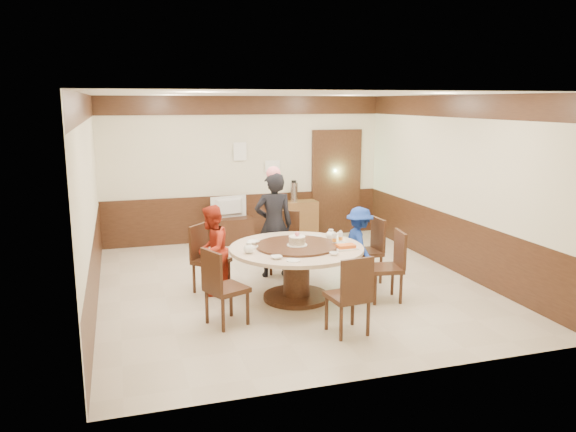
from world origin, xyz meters
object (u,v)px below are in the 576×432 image
object	(u,v)px
person_blue	(359,245)
birthday_cake	(297,241)
television	(230,207)
thermos	(294,192)
banquet_table	(296,262)
person_red	(212,250)
shrimp_platter	(346,247)
side_cabinet	(297,220)
person_standing	(274,225)
tv_stand	(230,231)

from	to	relation	value
person_blue	birthday_cake	xyz separation A→B (m)	(-1.16, -0.52, 0.27)
television	thermos	xyz separation A→B (m)	(1.29, 0.03, 0.23)
banquet_table	person_red	world-z (taller)	person_red
shrimp_platter	side_cabinet	size ratio (longest dim) A/B	0.38
person_standing	shrimp_platter	xyz separation A→B (m)	(0.61, -1.41, -0.04)
tv_stand	thermos	distance (m)	1.47
person_blue	thermos	world-z (taller)	person_blue
person_blue	thermos	size ratio (longest dim) A/B	3.02
tv_stand	side_cabinet	distance (m)	1.36
person_standing	birthday_cake	world-z (taller)	person_standing
tv_stand	shrimp_platter	bearing A→B (deg)	-76.68
person_blue	shrimp_platter	size ratio (longest dim) A/B	3.83
person_standing	side_cabinet	size ratio (longest dim) A/B	2.06
banquet_table	person_standing	bearing A→B (deg)	90.89
person_standing	person_red	bearing A→B (deg)	32.60
banquet_table	shrimp_platter	bearing A→B (deg)	-27.63
birthday_cake	tv_stand	size ratio (longest dim) A/B	0.33
birthday_cake	thermos	size ratio (longest dim) A/B	0.73
person_red	side_cabinet	bearing A→B (deg)	173.83
person_blue	shrimp_platter	bearing A→B (deg)	147.21
person_red	side_cabinet	distance (m)	3.57
banquet_table	tv_stand	xyz separation A→B (m)	(-0.27, 3.34, -0.28)
banquet_table	television	distance (m)	3.36
shrimp_platter	television	world-z (taller)	television
shrimp_platter	television	distance (m)	3.76
person_standing	television	distance (m)	2.26
birthday_cake	tv_stand	distance (m)	3.45
shrimp_platter	side_cabinet	world-z (taller)	shrimp_platter
banquet_table	thermos	distance (m)	3.55
person_standing	thermos	distance (m)	2.50
birthday_cake	tv_stand	bearing A→B (deg)	94.41
person_standing	thermos	world-z (taller)	person_standing
banquet_table	birthday_cake	distance (m)	0.32
person_standing	person_blue	world-z (taller)	person_standing
person_red	shrimp_platter	xyz separation A→B (m)	(1.68, -0.87, 0.14)
television	person_red	bearing A→B (deg)	62.57
banquet_table	shrimp_platter	world-z (taller)	shrimp_platter
side_cabinet	person_blue	bearing A→B (deg)	-88.71
banquet_table	side_cabinet	world-z (taller)	banquet_table
person_standing	thermos	xyz separation A→B (m)	(1.04, 2.27, 0.12)
banquet_table	person_red	bearing A→B (deg)	152.89
person_blue	banquet_table	bearing A→B (deg)	114.74
birthday_cake	thermos	distance (m)	3.57
tv_stand	side_cabinet	xyz separation A→B (m)	(1.35, 0.03, 0.12)
person_standing	tv_stand	size ratio (longest dim) A/B	1.93
shrimp_platter	tv_stand	world-z (taller)	shrimp_platter
person_blue	thermos	bearing A→B (deg)	4.90
person_standing	television	bearing A→B (deg)	-78.35
television	thermos	bearing A→B (deg)	170.12
tv_stand	television	distance (m)	0.46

